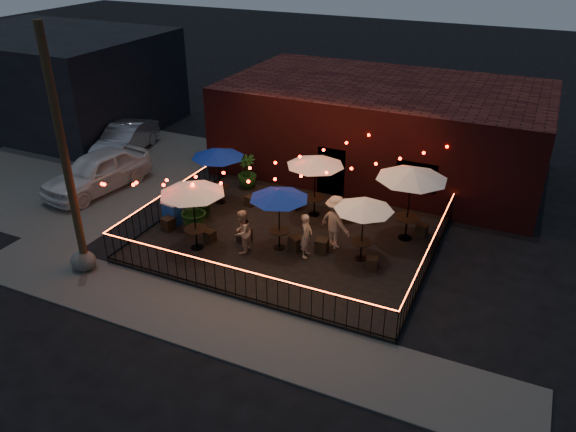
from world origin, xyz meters
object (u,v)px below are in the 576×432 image
at_px(cafe_table_0, 192,189).
at_px(cafe_table_5, 412,175).
at_px(utility_pole, 65,158).
at_px(cafe_table_3, 315,162).
at_px(cafe_table_2, 279,195).
at_px(cooler, 172,213).
at_px(boulder, 83,261).
at_px(cafe_table_4, 364,206).
at_px(cafe_table_1, 218,154).

height_order(cafe_table_0, cafe_table_5, cafe_table_5).
bearing_deg(utility_pole, cafe_table_3, 50.33).
xyz_separation_m(cafe_table_0, cafe_table_2, (2.63, 1.22, -0.21)).
bearing_deg(utility_pole, cooler, 76.32).
height_order(utility_pole, cafe_table_5, utility_pole).
xyz_separation_m(cafe_table_5, boulder, (-9.24, -6.33, -2.31)).
bearing_deg(cafe_table_0, cooler, 147.76).
xyz_separation_m(utility_pole, cafe_table_0, (2.73, 2.54, -1.58)).
bearing_deg(cafe_table_5, cooler, -162.62).
xyz_separation_m(cafe_table_0, cafe_table_3, (2.77, 4.08, -0.05)).
distance_m(utility_pole, cafe_table_2, 6.79).
bearing_deg(boulder, cooler, 75.84).
bearing_deg(utility_pole, cafe_table_4, 27.61).
relative_size(utility_pole, cafe_table_0, 3.00).
distance_m(cafe_table_1, cooler, 2.94).
height_order(cafe_table_1, cafe_table_2, cafe_table_1).
height_order(cafe_table_4, cafe_table_5, cafe_table_5).
relative_size(cafe_table_1, cafe_table_2, 1.03).
xyz_separation_m(cafe_table_1, cafe_table_2, (3.76, -2.26, -0.05)).
height_order(cafe_table_2, cafe_table_5, cafe_table_5).
height_order(cafe_table_3, cooler, cafe_table_3).
height_order(cooler, boulder, cooler).
xyz_separation_m(cafe_table_4, cooler, (-7.27, -0.58, -1.55)).
height_order(cafe_table_0, cafe_table_1, cafe_table_0).
height_order(cafe_table_0, cafe_table_3, cafe_table_0).
bearing_deg(cafe_table_2, cooler, -179.13).
bearing_deg(cafe_table_0, cafe_table_3, 55.85).
xyz_separation_m(cafe_table_3, cafe_table_4, (2.68, -2.35, -0.22)).
xyz_separation_m(cafe_table_0, boulder, (-2.77, -2.58, -2.07)).
height_order(utility_pole, cafe_table_4, utility_pole).
height_order(utility_pole, cooler, utility_pole).
bearing_deg(utility_pole, cafe_table_5, 34.38).
bearing_deg(cafe_table_3, cooler, -147.50).
distance_m(cafe_table_0, boulder, 4.31).
bearing_deg(cafe_table_4, cafe_table_2, -169.71).
bearing_deg(boulder, utility_pole, 39.93).
bearing_deg(cooler, cafe_table_2, 9.99).
distance_m(cafe_table_3, cafe_table_4, 3.57).
height_order(cafe_table_2, boulder, cafe_table_2).
bearing_deg(cafe_table_1, cafe_table_0, -72.05).
bearing_deg(cafe_table_1, cafe_table_4, -14.88).
bearing_deg(cafe_table_3, utility_pole, -129.67).
bearing_deg(cafe_table_0, cafe_table_1, 107.95).
relative_size(cafe_table_0, boulder, 2.98).
relative_size(cafe_table_3, cooler, 2.77).
relative_size(cafe_table_1, cafe_table_4, 0.96).
bearing_deg(cafe_table_5, cafe_table_4, -116.93).
bearing_deg(cafe_table_4, cooler, -175.45).
bearing_deg(cafe_table_4, utility_pole, -152.39).
bearing_deg(cafe_table_0, cafe_table_4, 17.63).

